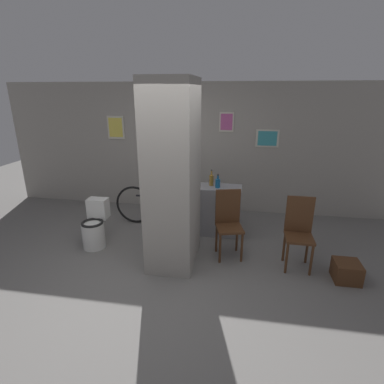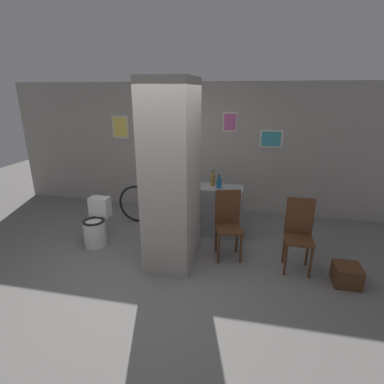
% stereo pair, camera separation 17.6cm
% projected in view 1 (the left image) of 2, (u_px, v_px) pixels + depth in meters
% --- Properties ---
extents(ground_plane, '(14.00, 14.00, 0.00)m').
position_uv_depth(ground_plane, '(160.00, 276.00, 4.13)').
color(ground_plane, slate).
extents(wall_back, '(8.00, 0.09, 2.60)m').
position_uv_depth(wall_back, '(192.00, 148.00, 6.16)').
color(wall_back, gray).
rests_on(wall_back, ground_plane).
extents(pillar_center, '(0.67, 0.97, 2.60)m').
position_uv_depth(pillar_center, '(173.00, 176.00, 4.14)').
color(pillar_center, gray).
rests_on(pillar_center, ground_plane).
extents(counter_shelf, '(1.20, 0.44, 0.86)m').
position_uv_depth(counter_shelf, '(206.00, 209.00, 5.30)').
color(counter_shelf, gray).
rests_on(counter_shelf, ground_plane).
extents(toilet, '(0.36, 0.52, 0.75)m').
position_uv_depth(toilet, '(95.00, 227.00, 4.86)').
color(toilet, silver).
rests_on(toilet, ground_plane).
extents(chair_near_pillar, '(0.46, 0.46, 1.03)m').
position_uv_depth(chair_near_pillar, '(229.00, 221.00, 4.52)').
color(chair_near_pillar, '#4C2D19').
rests_on(chair_near_pillar, ground_plane).
extents(chair_by_doorway, '(0.38, 0.38, 1.03)m').
position_uv_depth(chair_by_doorway, '(299.00, 230.00, 4.22)').
color(chair_by_doorway, '#4C2D19').
rests_on(chair_by_doorway, ground_plane).
extents(bicycle, '(1.77, 0.42, 0.79)m').
position_uv_depth(bicycle, '(161.00, 206.00, 5.61)').
color(bicycle, black).
rests_on(bicycle, ground_plane).
extents(bottle_tall, '(0.07, 0.07, 0.29)m').
position_uv_depth(bottle_tall, '(211.00, 180.00, 5.17)').
color(bottle_tall, olive).
rests_on(bottle_tall, counter_shelf).
extents(bottle_short, '(0.09, 0.09, 0.24)m').
position_uv_depth(bottle_short, '(218.00, 183.00, 5.06)').
color(bottle_short, '#19598C').
rests_on(bottle_short, counter_shelf).
extents(floor_crate, '(0.33, 0.33, 0.27)m').
position_uv_depth(floor_crate, '(347.00, 271.00, 4.00)').
color(floor_crate, '#4C2D19').
rests_on(floor_crate, ground_plane).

